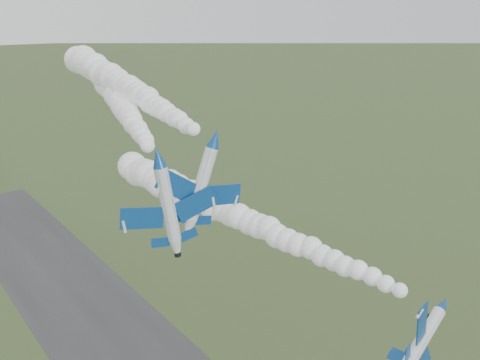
% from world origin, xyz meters
% --- Properties ---
extents(jet_lead, '(4.23, 11.58, 9.06)m').
position_xyz_m(jet_lead, '(14.76, -4.57, 31.16)').
color(jet_lead, silver).
extents(smoke_trail_jet_lead, '(17.62, 58.09, 5.23)m').
position_xyz_m(smoke_trail_jet_lead, '(9.45, 26.72, 32.96)').
color(smoke_trail_jet_lead, silver).
extents(jet_pair_left, '(11.81, 13.86, 3.70)m').
position_xyz_m(jet_pair_left, '(-6.18, 20.26, 45.84)').
color(jet_pair_left, silver).
extents(smoke_trail_jet_pair_left, '(24.04, 64.11, 5.31)m').
position_xyz_m(smoke_trail_jet_pair_left, '(4.58, 54.93, 46.84)').
color(smoke_trail_jet_pair_left, silver).
extents(jet_pair_right, '(11.02, 13.80, 4.55)m').
position_xyz_m(jet_pair_right, '(0.98, 19.21, 47.23)').
color(jet_pair_right, silver).
extents(smoke_trail_jet_pair_right, '(14.55, 65.20, 5.92)m').
position_xyz_m(smoke_trail_jet_pair_right, '(5.48, 54.58, 49.42)').
color(smoke_trail_jet_pair_right, silver).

